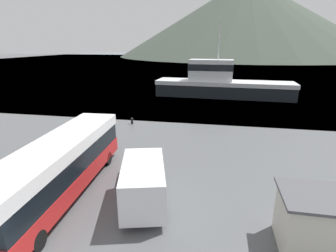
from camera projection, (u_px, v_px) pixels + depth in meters
name	position (u px, v px, depth m)	size (l,w,h in m)	color
water_surface	(207.00, 60.00, 141.22)	(240.00, 240.00, 0.00)	slate
hill_backdrop	(246.00, 18.00, 179.35)	(172.88, 172.88, 50.33)	#3D473D
tour_bus	(60.00, 165.00, 14.36)	(3.16, 11.87, 3.21)	red
delivery_van	(144.00, 178.00, 14.07)	(3.65, 6.63, 2.36)	silver
fishing_boat	(221.00, 83.00, 41.91)	(21.76, 5.81, 11.31)	black
storage_bin	(4.00, 184.00, 14.99)	(1.41, 1.05, 1.01)	#287F3D
dock_kiosk	(320.00, 223.00, 10.57)	(3.31, 2.57, 2.51)	beige
small_boat	(187.00, 84.00, 52.73)	(4.30, 6.52, 0.98)	#1E5138
mooring_bollard	(132.00, 120.00, 27.88)	(0.29, 0.29, 0.69)	black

